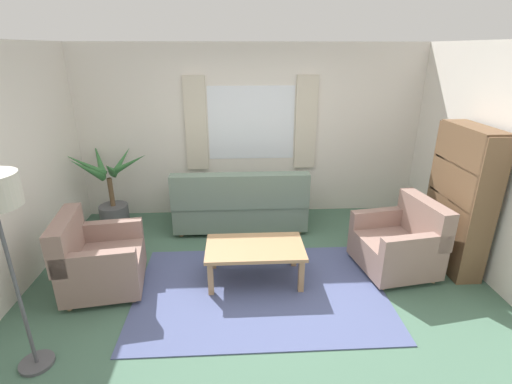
{
  "coord_description": "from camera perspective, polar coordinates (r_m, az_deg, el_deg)",
  "views": [
    {
      "loc": [
        -0.24,
        -3.45,
        2.52
      ],
      "look_at": [
        -0.01,
        0.7,
        0.91
      ],
      "focal_mm": 26.25,
      "sensor_mm": 36.0,
      "label": 1
    }
  ],
  "objects": [
    {
      "name": "couch",
      "position": [
        5.49,
        -2.4,
        -1.92
      ],
      "size": [
        1.9,
        0.82,
        0.92
      ],
      "rotation": [
        0.0,
        0.0,
        3.14
      ],
      "color": "slate",
      "rests_on": "ground_plane"
    },
    {
      "name": "bookshelf",
      "position": [
        4.97,
        28.47,
        -0.61
      ],
      "size": [
        0.3,
        0.94,
        1.72
      ],
      "rotation": [
        0.0,
        0.0,
        1.57
      ],
      "color": "brown",
      "rests_on": "ground_plane"
    },
    {
      "name": "ground_plane",
      "position": [
        4.28,
        0.66,
        -14.89
      ],
      "size": [
        6.24,
        6.24,
        0.0
      ],
      "primitive_type": "plane",
      "color": "#476B56"
    },
    {
      "name": "potted_plant",
      "position": [
        5.88,
        -21.23,
        -0.58
      ],
      "size": [
        1.21,
        1.21,
        1.22
      ],
      "color": "#56565B",
      "rests_on": "ground_plane"
    },
    {
      "name": "wall_back",
      "position": [
        5.85,
        -0.76,
        9.12
      ],
      "size": [
        5.32,
        0.12,
        2.6
      ],
      "primitive_type": "cube",
      "color": "silver",
      "rests_on": "ground_plane"
    },
    {
      "name": "armchair_right",
      "position": [
        4.79,
        21.13,
        -7.27
      ],
      "size": [
        0.94,
        0.96,
        0.88
      ],
      "rotation": [
        0.0,
        0.0,
        -1.41
      ],
      "color": "gray",
      "rests_on": "ground_plane"
    },
    {
      "name": "window_with_curtains",
      "position": [
        5.74,
        -0.73,
        10.41
      ],
      "size": [
        1.98,
        0.07,
        1.4
      ],
      "color": "white"
    },
    {
      "name": "armchair_left",
      "position": [
        4.49,
        -23.03,
        -9.52
      ],
      "size": [
        0.93,
        0.95,
        0.88
      ],
      "rotation": [
        0.0,
        0.0,
        1.71
      ],
      "color": "gray",
      "rests_on": "ground_plane"
    },
    {
      "name": "coffee_table",
      "position": [
        4.26,
        -0.16,
        -8.91
      ],
      "size": [
        1.1,
        0.64,
        0.44
      ],
      "color": "#A87F56",
      "rests_on": "ground_plane"
    },
    {
      "name": "area_rug",
      "position": [
        4.28,
        0.66,
        -14.82
      ],
      "size": [
        2.72,
        1.81,
        0.01
      ],
      "primitive_type": "cube",
      "color": "#4C5684",
      "rests_on": "ground_plane"
    }
  ]
}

